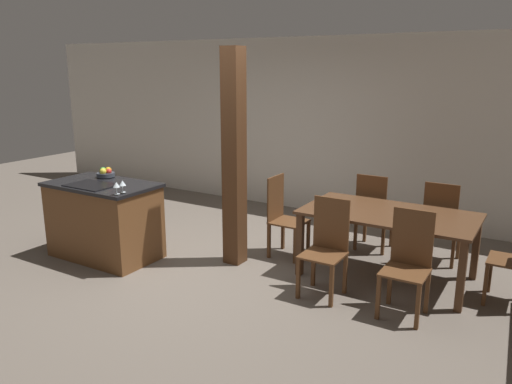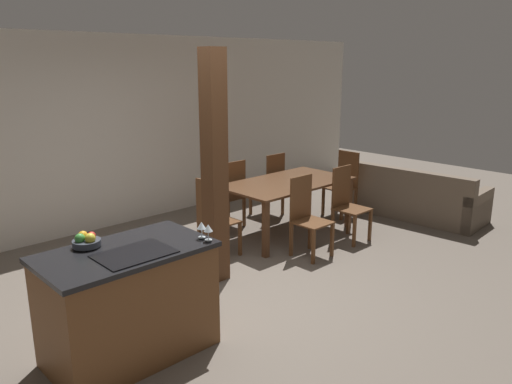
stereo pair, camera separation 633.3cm
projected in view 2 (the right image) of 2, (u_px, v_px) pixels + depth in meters
name	position (u px, v px, depth m)	size (l,w,h in m)	color
ground_plane	(227.00, 295.00, 5.13)	(16.00, 16.00, 0.00)	#665B51
wall_back	(88.00, 135.00, 6.81)	(11.20, 0.08, 2.70)	silver
kitchen_island	(129.00, 303.00, 3.99)	(1.32, 0.77, 0.93)	brown
fruit_bowl	(86.00, 241.00, 3.90)	(0.22, 0.22, 0.12)	#383D47
wine_glass_near	(208.00, 228.00, 4.02)	(0.07, 0.07, 0.13)	silver
wine_glass_middle	(201.00, 226.00, 4.08)	(0.07, 0.07, 0.13)	silver
dining_table	(287.00, 188.00, 6.82)	(1.80, 1.00, 0.74)	#51331E
dining_chair_near_left	(307.00, 216.00, 6.08)	(0.40, 0.40, 0.98)	brown
dining_chair_near_right	(347.00, 203.00, 6.62)	(0.40, 0.40, 0.98)	brown
dining_chair_far_left	(230.00, 193.00, 7.09)	(0.40, 0.40, 0.98)	brown
dining_chair_far_right	(270.00, 184.00, 7.63)	(0.40, 0.40, 0.98)	brown
dining_chair_head_end	(214.00, 218.00, 6.00)	(0.40, 0.40, 0.98)	brown
dining_chair_foot_end	(343.00, 183.00, 7.71)	(0.40, 0.40, 0.98)	brown
couch	(412.00, 199.00, 7.69)	(0.96, 2.13, 0.78)	brown
timber_post	(215.00, 169.00, 5.22)	(0.21, 0.21, 2.47)	#4C2D19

